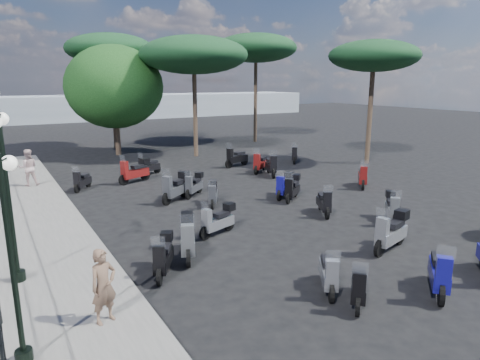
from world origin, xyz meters
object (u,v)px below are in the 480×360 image
scooter_23 (392,208)px  scooter_14 (149,167)px  pedestrian_far (28,168)px  scooter_13 (194,186)px  scooter_1 (163,257)px  scooter_19 (260,164)px  lamp_post_1 (7,186)px  scooter_3 (218,221)px  pine_1 (256,48)px  scooter_5 (358,286)px  scooter_8 (176,188)px  scooter_0 (329,274)px  scooter_24 (363,177)px  pine_0 (194,55)px  scooter_25 (271,166)px  woman (104,286)px  scooter_4 (82,181)px  scooter_2 (188,238)px  lamp_post_0 (10,249)px  scooter_18 (284,186)px  scooter_20 (236,158)px  scooter_12 (292,189)px  pine_2 (110,49)px  pine_3 (374,56)px  scooter_7 (213,195)px  broadleaf_tree (114,87)px  scooter_6 (440,274)px  scooter_9 (135,172)px  scooter_17 (324,203)px  scooter_16 (391,233)px  scooter_26 (294,155)px

scooter_23 → scooter_14: bearing=-25.1°
pedestrian_far → scooter_13: 7.85m
scooter_1 → scooter_19: scooter_19 is taller
lamp_post_1 → scooter_3: bearing=17.5°
pine_1 → scooter_1: bearing=-128.3°
scooter_5 → scooter_14: scooter_14 is taller
scooter_8 → scooter_23: 8.46m
scooter_0 → scooter_19: bearing=-81.7°
pedestrian_far → scooter_24: pedestrian_far is taller
pine_0 → scooter_25: bearing=-83.8°
woman → scooter_25: 14.82m
scooter_4 → pine_0: size_ratio=0.17×
woman → scooter_2: 3.80m
lamp_post_0 → pine_0: 21.87m
scooter_3 → scooter_24: size_ratio=1.10×
scooter_0 → scooter_18: scooter_18 is taller
scooter_5 → scooter_20: bearing=-64.2°
scooter_12 → pine_1: size_ratio=0.16×
woman → pine_1: size_ratio=0.18×
scooter_18 → scooter_24: scooter_24 is taller
woman → pine_0: 20.92m
lamp_post_0 → pine_2: bearing=93.1°
lamp_post_0 → scooter_2: 5.60m
scooter_24 → pine_3: pine_3 is taller
scooter_7 → scooter_24: bearing=-156.1°
scooter_3 → broadleaf_tree: 17.51m
pedestrian_far → scooter_6: bearing=120.5°
scooter_13 → scooter_14: (-0.30, 5.05, -0.02)m
scooter_6 → scooter_9: (-2.69, 14.64, 0.06)m
scooter_2 → scooter_5: scooter_2 is taller
scooter_0 → scooter_17: bearing=-95.8°
scooter_24 → scooter_19: bearing=-22.4°
scooter_9 → scooter_16: 12.85m
scooter_23 → pine_2: 23.28m
scooter_23 → pine_0: pine_0 is taller
scooter_8 → scooter_23: size_ratio=1.23×
scooter_0 → scooter_2: scooter_2 is taller
scooter_1 → scooter_26: size_ratio=1.06×
scooter_18 → scooter_19: bearing=-56.4°
scooter_18 → pine_1: bearing=-63.1°
lamp_post_1 → scooter_17: 10.45m
scooter_0 → pine_0: (5.25, 18.56, 6.00)m
scooter_1 → scooter_25: scooter_25 is taller
lamp_post_0 → scooter_14: bearing=84.8°
scooter_20 → scooter_9: bearing=82.5°
scooter_1 → pine_0: bearing=-86.9°
scooter_14 → scooter_26: 8.87m
pedestrian_far → scooter_14: pedestrian_far is taller
scooter_8 → scooter_13: bearing=-106.1°
scooter_14 → pedestrian_far: bearing=66.0°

